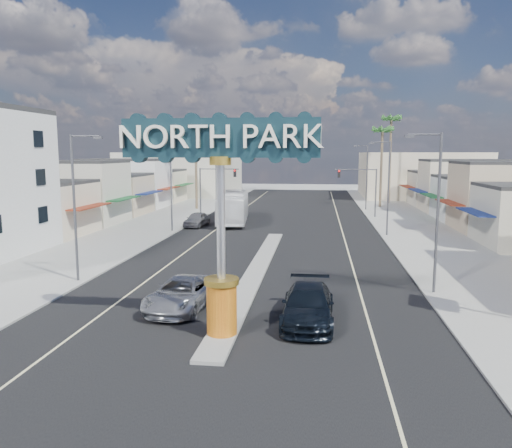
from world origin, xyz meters
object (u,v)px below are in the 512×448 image
(streetlight_l_mid, at_px, (173,182))
(suv_left, at_px, (182,294))
(streetlight_l_near, at_px, (77,200))
(palm_left_far, at_px, (195,127))
(streetlight_r_near, at_px, (435,205))
(streetlight_r_mid, at_px, (387,183))
(palm_right_mid, at_px, (382,134))
(streetlight_r_far, at_px, (366,174))
(city_bus, at_px, (233,207))
(palm_right_far, at_px, (391,124))
(traffic_signal_left, at_px, (214,182))
(gateway_sign, at_px, (221,201))
(traffic_signal_right, at_px, (361,183))
(suv_right, at_px, (308,305))
(streetlight_l_far, at_px, (217,173))
(car_parked_left, at_px, (197,219))

(streetlight_l_mid, xyz_separation_m, suv_left, (7.65, -24.35, -4.27))
(streetlight_l_near, distance_m, palm_left_far, 40.59)
(streetlight_r_near, height_order, streetlight_r_mid, same)
(palm_right_mid, xyz_separation_m, suv_left, (-15.78, -50.35, -9.81))
(streetlight_r_mid, relative_size, streetlight_r_far, 1.00)
(palm_right_mid, bearing_deg, city_bus, -135.44)
(palm_right_far, bearing_deg, streetlight_r_far, -114.55)
(streetlight_r_far, height_order, palm_left_far, palm_left_far)
(traffic_signal_left, height_order, palm_left_far, palm_left_far)
(streetlight_l_mid, xyz_separation_m, palm_right_mid, (23.43, 26.00, 5.54))
(palm_right_far, bearing_deg, streetlight_l_near, -116.06)
(gateway_sign, height_order, streetlight_l_near, gateway_sign)
(streetlight_l_mid, distance_m, city_bus, 9.61)
(traffic_signal_right, xyz_separation_m, city_bus, (-14.82, -6.35, -2.51))
(palm_right_far, xyz_separation_m, suv_right, (-11.35, -57.68, -11.54))
(suv_left, bearing_deg, traffic_signal_right, 78.49)
(palm_left_far, bearing_deg, palm_right_far, 23.20)
(palm_left_far, bearing_deg, streetlight_r_mid, -40.48)
(streetlight_l_far, xyz_separation_m, suv_right, (14.08, -47.68, -4.22))
(streetlight_l_far, bearing_deg, streetlight_l_near, -90.00)
(traffic_signal_right, bearing_deg, streetlight_l_mid, -144.50)
(palm_right_mid, bearing_deg, palm_right_far, 71.57)
(traffic_signal_left, relative_size, streetlight_l_mid, 0.67)
(car_parked_left, xyz_separation_m, city_bus, (3.36, 3.75, 0.98))
(palm_left_far, xyz_separation_m, suv_left, (10.22, -44.35, -10.70))
(streetlight_l_mid, bearing_deg, palm_left_far, 97.31)
(streetlight_r_near, bearing_deg, traffic_signal_left, 119.99)
(traffic_signal_left, distance_m, palm_left_far, 10.14)
(car_parked_left, relative_size, city_bus, 0.36)
(traffic_signal_left, relative_size, palm_right_mid, 0.50)
(streetlight_l_near, distance_m, streetlight_r_far, 46.90)
(streetlight_r_near, height_order, palm_left_far, palm_left_far)
(streetlight_r_near, relative_size, palm_right_far, 0.64)
(streetlight_l_mid, relative_size, streetlight_l_far, 1.00)
(streetlight_r_mid, bearing_deg, suv_left, -118.49)
(car_parked_left, bearing_deg, streetlight_l_far, 100.50)
(suv_right, xyz_separation_m, car_parked_left, (-12.65, 29.57, -0.06))
(streetlight_r_far, height_order, suv_right, streetlight_r_far)
(traffic_signal_right, distance_m, streetlight_l_mid, 24.11)
(palm_right_far, bearing_deg, streetlight_r_mid, -98.12)
(streetlight_r_mid, bearing_deg, suv_right, -104.81)
(palm_right_mid, bearing_deg, streetlight_l_far, -170.31)
(streetlight_l_mid, height_order, suv_left, streetlight_l_mid)
(palm_left_far, height_order, car_parked_left, palm_left_far)
(traffic_signal_right, distance_m, streetlight_r_far, 8.14)
(traffic_signal_right, bearing_deg, traffic_signal_left, 180.00)
(traffic_signal_right, xyz_separation_m, palm_left_far, (-22.18, 6.01, 7.22))
(suv_right, bearing_deg, palm_right_far, 79.54)
(streetlight_r_near, distance_m, city_bus, 32.15)
(streetlight_r_near, bearing_deg, streetlight_r_far, 90.00)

